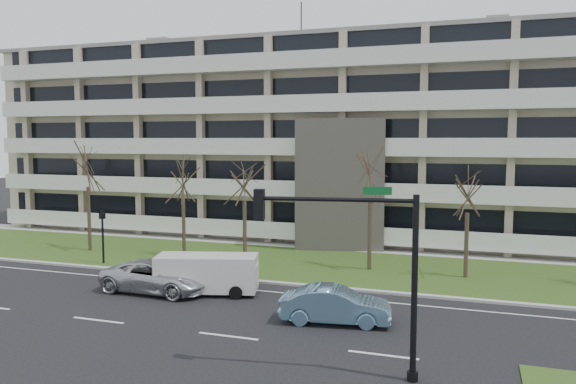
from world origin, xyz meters
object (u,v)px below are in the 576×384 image
(pedestrian_signal, at_px, (103,230))
(white_van, at_px, (208,271))
(silver_pickup, at_px, (158,276))
(blue_sedan, at_px, (335,305))
(traffic_signal, at_px, (359,255))

(pedestrian_signal, bearing_deg, white_van, -17.03)
(pedestrian_signal, bearing_deg, silver_pickup, -27.94)
(white_van, bearing_deg, blue_sedan, -34.04)
(blue_sedan, height_order, traffic_signal, traffic_signal)
(silver_pickup, bearing_deg, blue_sedan, -98.84)
(silver_pickup, xyz_separation_m, pedestrian_signal, (-6.52, 4.41, 1.32))
(blue_sedan, distance_m, traffic_signal, 6.23)
(traffic_signal, bearing_deg, pedestrian_signal, 139.45)
(blue_sedan, relative_size, white_van, 0.87)
(white_van, distance_m, pedestrian_signal, 9.91)
(traffic_signal, bearing_deg, silver_pickup, 140.78)
(blue_sedan, relative_size, pedestrian_signal, 1.39)
(traffic_signal, height_order, pedestrian_signal, traffic_signal)
(white_van, height_order, pedestrian_signal, pedestrian_signal)
(white_van, relative_size, traffic_signal, 0.85)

